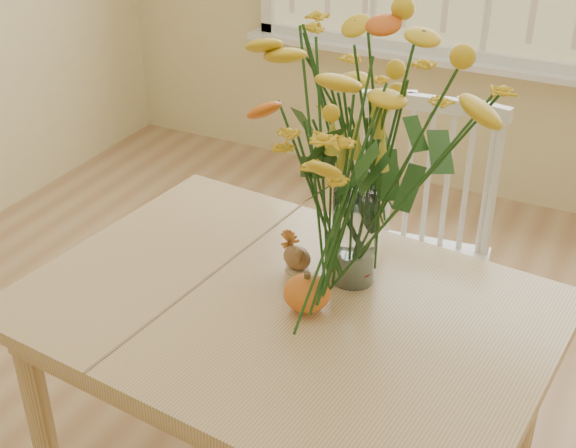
% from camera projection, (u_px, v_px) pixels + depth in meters
% --- Properties ---
extents(dining_table, '(1.38, 1.05, 0.70)m').
position_uv_depth(dining_table, '(285.00, 332.00, 1.99)').
color(dining_table, tan).
rests_on(dining_table, floor).
extents(windsor_chair, '(0.51, 0.49, 0.99)m').
position_uv_depth(windsor_chair, '(417.00, 241.00, 2.49)').
color(windsor_chair, white).
rests_on(windsor_chair, floor).
extents(flower_vase, '(0.55, 0.55, 0.65)m').
position_uv_depth(flower_vase, '(359.00, 143.00, 1.84)').
color(flower_vase, white).
rests_on(flower_vase, dining_table).
extents(pumpkin, '(0.12, 0.12, 0.09)m').
position_uv_depth(pumpkin, '(307.00, 295.00, 1.90)').
color(pumpkin, orange).
rests_on(pumpkin, dining_table).
extents(turkey_figurine, '(0.09, 0.08, 0.10)m').
position_uv_depth(turkey_figurine, '(297.00, 258.00, 2.05)').
color(turkey_figurine, '#CCB78C').
rests_on(turkey_figurine, dining_table).
extents(dark_gourd, '(0.13, 0.09, 0.08)m').
position_uv_depth(dark_gourd, '(341.00, 260.00, 2.05)').
color(dark_gourd, '#38160F').
rests_on(dark_gourd, dining_table).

